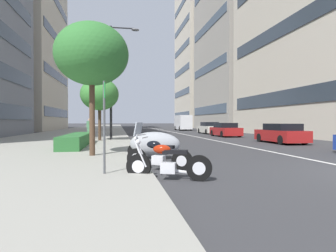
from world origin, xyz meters
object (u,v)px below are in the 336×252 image
at_px(car_following_behind, 209,128).
at_px(delivery_van_ahead, 183,122).
at_px(motorcycle_mid_row, 154,144).
at_px(parking_sign_by_curb, 104,118).
at_px(motorcycle_second_in_row, 157,156).
at_px(street_tree_mid_sidewalk, 100,94).
at_px(car_far_down_avenue, 281,134).
at_px(street_tree_near_plaza_corner, 92,55).
at_px(pedestrian_on_plaza, 90,128).
at_px(motorcycle_far_end_row, 167,163).
at_px(street_lamp_with_banners, 115,72).
at_px(car_approaching_light, 225,130).

height_order(car_following_behind, delivery_van_ahead, delivery_van_ahead).
relative_size(motorcycle_mid_row, delivery_van_ahead, 0.44).
xyz_separation_m(delivery_van_ahead, parking_sign_by_curb, (-39.28, 11.00, 0.27)).
relative_size(motorcycle_second_in_row, street_tree_mid_sidewalk, 0.44).
xyz_separation_m(car_far_down_avenue, street_tree_near_plaza_corner, (-6.43, 12.10, 3.51)).
relative_size(motorcycle_mid_row, pedestrian_on_plaza, 1.40).
relative_size(motorcycle_far_end_row, street_tree_mid_sidewalk, 0.48).
distance_m(street_lamp_with_banners, street_tree_near_plaza_corner, 10.17).
bearing_deg(motorcycle_second_in_row, car_approaching_light, -85.89).
height_order(car_far_down_avenue, street_lamp_with_banners, street_lamp_with_banners).
bearing_deg(delivery_van_ahead, motorcycle_second_in_row, 165.85).
xyz_separation_m(motorcycle_second_in_row, car_approaching_light, (18.24, -9.26, 0.20)).
relative_size(motorcycle_second_in_row, car_approaching_light, 0.46).
bearing_deg(motorcycle_far_end_row, street_tree_near_plaza_corner, -42.80).
height_order(motorcycle_far_end_row, motorcycle_mid_row, motorcycle_far_end_row).
bearing_deg(motorcycle_second_in_row, street_tree_near_plaza_corner, -21.92).
bearing_deg(car_approaching_light, street_lamp_with_banners, 114.87).
bearing_deg(delivery_van_ahead, street_lamp_with_banners, 156.30).
bearing_deg(car_approaching_light, street_tree_mid_sidewalk, 116.06).
height_order(car_approaching_light, street_lamp_with_banners, street_lamp_with_banners).
bearing_deg(pedestrian_on_plaza, street_tree_mid_sidewalk, 46.19).
bearing_deg(motorcycle_second_in_row, motorcycle_mid_row, -63.83).
height_order(motorcycle_second_in_row, pedestrian_on_plaza, pedestrian_on_plaza).
height_order(motorcycle_second_in_row, street_tree_mid_sidewalk, street_tree_mid_sidewalk).
distance_m(motorcycle_second_in_row, car_following_behind, 26.62).
xyz_separation_m(car_far_down_avenue, car_approaching_light, (8.87, 0.62, -0.01)).
distance_m(motorcycle_far_end_row, parking_sign_by_curb, 2.02).
bearing_deg(street_tree_near_plaza_corner, motorcycle_second_in_row, -142.94).
bearing_deg(street_tree_mid_sidewalk, pedestrian_on_plaza, 21.11).
bearing_deg(street_lamp_with_banners, delivery_van_ahead, -23.49).
height_order(car_far_down_avenue, delivery_van_ahead, delivery_van_ahead).
bearing_deg(motorcycle_second_in_row, motorcycle_far_end_row, 122.85).
distance_m(car_following_behind, street_lamp_with_banners, 16.82).
distance_m(car_approaching_light, street_lamp_with_banners, 12.72).
bearing_deg(street_tree_mid_sidewalk, street_lamp_with_banners, -52.31).
relative_size(motorcycle_mid_row, street_tree_mid_sidewalk, 0.50).
relative_size(motorcycle_mid_row, car_approaching_light, 0.54).
relative_size(motorcycle_second_in_row, delivery_van_ahead, 0.38).
distance_m(motorcycle_mid_row, parking_sign_by_curb, 4.38).
bearing_deg(motorcycle_mid_row, motorcycle_far_end_row, 109.69).
height_order(motorcycle_mid_row, car_far_down_avenue, car_far_down_avenue).
bearing_deg(street_tree_near_plaza_corner, delivery_van_ahead, -18.38).
bearing_deg(motorcycle_mid_row, delivery_van_ahead, -82.53).
distance_m(car_far_down_avenue, street_lamp_with_banners, 12.71).
bearing_deg(street_tree_near_plaza_corner, motorcycle_mid_row, -96.73).
xyz_separation_m(car_following_behind, street_tree_mid_sidewalk, (-12.58, 12.22, 2.76)).
distance_m(motorcycle_mid_row, street_tree_mid_sidewalk, 10.32).
xyz_separation_m(car_far_down_avenue, street_tree_mid_sidewalk, (2.83, 12.38, 2.77)).
distance_m(car_following_behind, pedestrian_on_plaza, 16.64).
xyz_separation_m(motorcycle_second_in_row, parking_sign_by_curb, (-1.22, 1.55, 1.16)).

